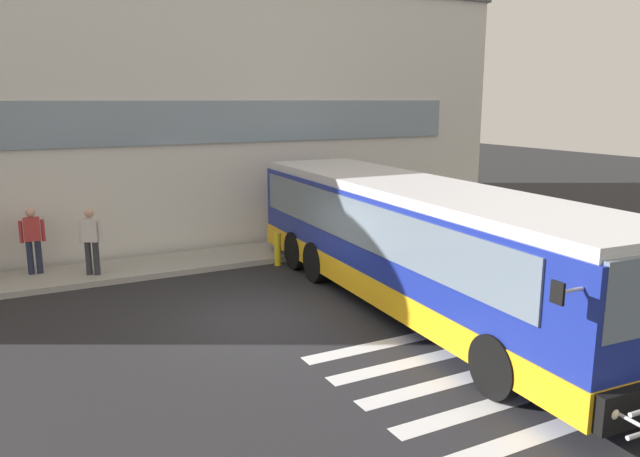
# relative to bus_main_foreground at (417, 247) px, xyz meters

# --- Properties ---
(ground_plane) EXTENTS (80.00, 90.00, 0.02)m
(ground_plane) POSITION_rel_bus_main_foreground_xyz_m (-3.20, 0.97, -1.35)
(ground_plane) COLOR #232326
(ground_plane) RESTS_ON ground
(bay_paint_stripes) EXTENTS (4.40, 3.96, 0.01)m
(bay_paint_stripes) POSITION_rel_bus_main_foreground_xyz_m (-1.20, -3.23, -1.33)
(bay_paint_stripes) COLOR silver
(bay_paint_stripes) RESTS_ON ground
(terminal_building) EXTENTS (24.10, 13.80, 8.04)m
(terminal_building) POSITION_rel_bus_main_foreground_xyz_m (-3.89, 12.60, 2.68)
(terminal_building) COLOR silver
(terminal_building) RESTS_ON ground
(boarding_curb) EXTENTS (26.30, 2.00, 0.15)m
(boarding_curb) POSITION_rel_bus_main_foreground_xyz_m (-3.20, 5.77, -1.26)
(boarding_curb) COLOR #9E9B93
(boarding_curb) RESTS_ON ground
(bus_main_foreground) EXTENTS (3.69, 12.31, 2.70)m
(bus_main_foreground) POSITION_rel_bus_main_foreground_xyz_m (0.00, 0.00, 0.00)
(bus_main_foreground) COLOR navy
(bus_main_foreground) RESTS_ON ground
(passenger_by_doorway) EXTENTS (0.59, 0.25, 1.68)m
(passenger_by_doorway) POSITION_rel_bus_main_foreground_xyz_m (-7.16, 6.17, -0.26)
(passenger_by_doorway) COLOR #1E2338
(passenger_by_doorway) RESTS_ON boarding_curb
(passenger_at_curb_edge) EXTENTS (0.52, 0.39, 1.68)m
(passenger_at_curb_edge) POSITION_rel_bus_main_foreground_xyz_m (-5.89, 5.40, -0.26)
(passenger_at_curb_edge) COLOR #2D2D33
(passenger_at_curb_edge) RESTS_ON boarding_curb
(safety_bollard_yellow) EXTENTS (0.18, 0.18, 0.90)m
(safety_bollard_yellow) POSITION_rel_bus_main_foreground_xyz_m (-1.23, 4.57, -0.89)
(safety_bollard_yellow) COLOR yellow
(safety_bollard_yellow) RESTS_ON ground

